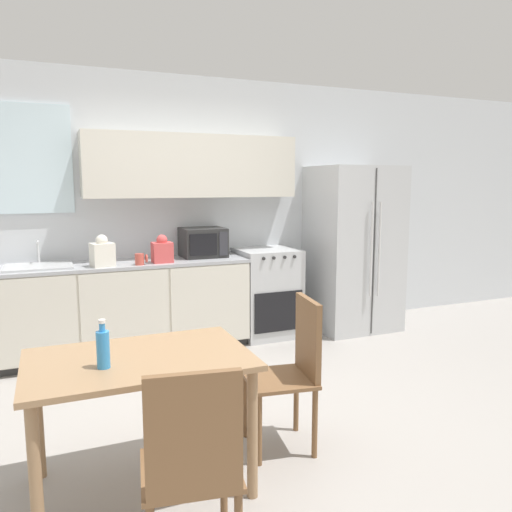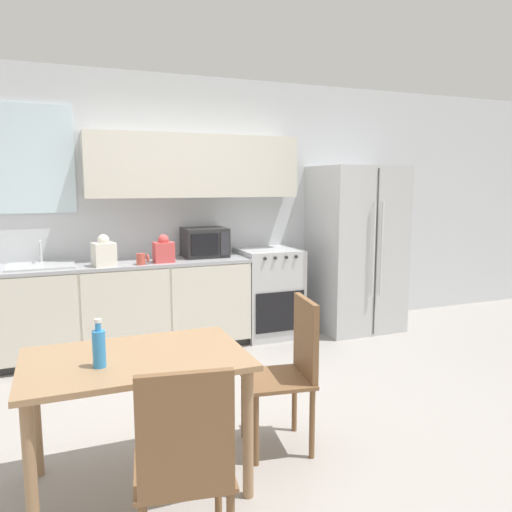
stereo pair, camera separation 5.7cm
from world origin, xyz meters
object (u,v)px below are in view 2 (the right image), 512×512
Objects in this scene: microwave at (205,242)px; coffee_mug at (142,259)px; dining_table at (136,376)px; drink_bottle at (99,347)px; dining_chair_side at (292,362)px; oven_range at (269,293)px; refrigerator at (356,248)px; dining_chair_near at (185,460)px.

coffee_mug is at bearing -157.44° from microwave.
drink_bottle is (-0.18, -0.09, 0.21)m from dining_table.
microwave is 2.71m from drink_bottle.
microwave is 2.29m from dining_chair_side.
coffee_mug is 2.09m from dining_table.
oven_range is 1.45m from coffee_mug.
refrigerator is at bearing -4.98° from oven_range.
dining_table is (-0.36, -2.03, -0.32)m from coffee_mug.
refrigerator is at bearing -32.35° from dining_chair_side.
dining_chair_near is at bearing 141.77° from dining_chair_side.
coffee_mug is 0.10× the size of dining_table.
refrigerator is 2.76m from dining_chair_side.
oven_range is 0.52× the size of refrigerator.
oven_range is 2.83m from dining_table.
coffee_mug is 0.12× the size of dining_chair_side.
refrigerator is 3.49m from dining_table.
refrigerator reaches higher than microwave.
drink_bottle is (-1.90, -2.33, 0.36)m from oven_range.
dining_table is at bearing -141.77° from refrigerator.
refrigerator is at bearing 38.23° from dining_table.
dining_chair_near is (-2.65, -2.90, -0.37)m from refrigerator.
coffee_mug is (-0.68, -0.28, -0.09)m from microwave.
oven_range is at bearing -6.34° from microwave.
dining_table is at bearing -100.04° from coffee_mug.
dining_chair_near is 0.76m from drink_bottle.
drink_bottle reaches higher than dining_table.
oven_range is 1.00× the size of dining_chair_near.
coffee_mug is (-2.37, -0.12, 0.03)m from refrigerator.
dining_chair_side is at bearing 52.45° from dining_chair_near.
refrigerator reaches higher than drink_bottle.
refrigerator is at bearing -5.53° from microwave.
refrigerator reaches higher than dining_table.
microwave is at bearing 173.66° from oven_range.
oven_range is 1.00× the size of dining_chair_side.
drink_bottle is at bearing -116.97° from microwave.
drink_bottle reaches higher than dining_chair_side.
refrigerator is at bearing 56.54° from dining_chair_near.
microwave is at bearing 5.97° from dining_chair_side.
refrigerator is at bearing 2.87° from coffee_mug.
oven_range is at bearing 52.49° from dining_table.
dining_table is at bearing -114.19° from microwave.
refrigerator is 4.21× the size of microwave.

